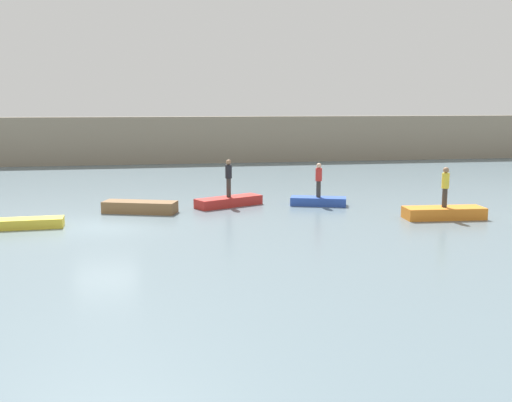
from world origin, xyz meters
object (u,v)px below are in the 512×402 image
rowboat_brown (140,207)px  rowboat_orange (444,213)px  rowboat_red (229,202)px  rowboat_yellow (29,223)px  person_yellow_shirt (445,185)px  person_red_shirt (319,178)px  person_dark_shirt (229,176)px  rowboat_blue (318,201)px

rowboat_brown → rowboat_orange: rowboat_brown is taller
rowboat_red → rowboat_yellow: bearing=176.7°
rowboat_brown → person_yellow_shirt: bearing=2.7°
rowboat_yellow → person_red_shirt: person_red_shirt is taller
rowboat_yellow → person_dark_shirt: person_dark_shirt is taller
person_red_shirt → person_yellow_shirt: bearing=-43.6°
person_red_shirt → person_dark_shirt: size_ratio=0.92×
person_dark_shirt → rowboat_yellow: bearing=-156.9°
person_dark_shirt → person_yellow_shirt: bearing=-28.4°
rowboat_yellow → person_dark_shirt: bearing=20.3°
rowboat_yellow → rowboat_blue: bearing=10.8°
rowboat_yellow → rowboat_brown: 5.12m
rowboat_orange → person_red_shirt: size_ratio=2.06×
rowboat_red → person_yellow_shirt: size_ratio=1.94×
rowboat_yellow → person_yellow_shirt: bearing=-6.4°
rowboat_yellow → rowboat_brown: size_ratio=0.81×
rowboat_yellow → rowboat_red: size_ratio=0.80×
rowboat_blue → person_yellow_shirt: person_yellow_shirt is taller
rowboat_yellow → rowboat_red: bearing=20.3°
rowboat_brown → rowboat_orange: bearing=2.7°
rowboat_brown → rowboat_red: (4.25, 1.03, -0.04)m
rowboat_red → person_yellow_shirt: (8.84, -4.78, 1.27)m
person_dark_shirt → person_yellow_shirt: size_ratio=1.05×
rowboat_red → person_red_shirt: person_red_shirt is taller
rowboat_red → rowboat_orange: 10.04m
rowboat_orange → person_red_shirt: (-4.46, 4.24, 1.10)m
rowboat_brown → person_red_shirt: (8.63, 0.49, 1.09)m
person_yellow_shirt → rowboat_brown: bearing=164.0°
rowboat_brown → person_yellow_shirt: 13.66m
rowboat_red → person_dark_shirt: 1.26m
person_red_shirt → person_dark_shirt: (-4.38, 0.54, 0.14)m
person_red_shirt → rowboat_blue: bearing=14.0°
rowboat_red → person_yellow_shirt: person_yellow_shirt is taller
rowboat_brown → person_dark_shirt: (4.25, 1.03, 1.22)m
rowboat_orange → person_yellow_shirt: (0.00, -0.00, 1.24)m
rowboat_blue → person_red_shirt: (-0.00, -0.00, 1.15)m
rowboat_blue → person_yellow_shirt: bearing=-24.9°
rowboat_red → person_dark_shirt: person_dark_shirt is taller
person_yellow_shirt → rowboat_red: bearing=151.6°
rowboat_blue → person_red_shirt: bearing=-147.3°
rowboat_brown → rowboat_blue: (8.63, 0.49, -0.06)m
rowboat_red → person_dark_shirt: bearing=-26.4°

